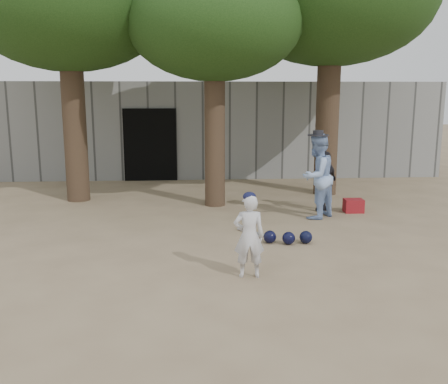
{
  "coord_description": "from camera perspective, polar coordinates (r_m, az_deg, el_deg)",
  "views": [
    {
      "loc": [
        0.02,
        -7.51,
        2.64
      ],
      "look_at": [
        0.6,
        1.0,
        0.95
      ],
      "focal_mm": 40.0,
      "sensor_mm": 36.0,
      "label": 1
    }
  ],
  "objects": [
    {
      "name": "bat_pile",
      "position": [
        9.52,
        3.59,
        -4.75
      ],
      "size": [
        0.65,
        0.73,
        0.06
      ],
      "color": "#ABABB2",
      "rests_on": "ground"
    },
    {
      "name": "spectator_dark",
      "position": [
        11.5,
        11.53,
        1.19
      ],
      "size": [
        0.81,
        0.81,
        1.37
      ],
      "primitive_type": "imported",
      "rotation": [
        0.0,
        0.0,
        3.93
      ],
      "color": "black",
      "rests_on": "ground"
    },
    {
      "name": "boy_player",
      "position": [
        7.23,
        2.88,
        -5.07
      ],
      "size": [
        0.46,
        0.31,
        1.23
      ],
      "primitive_type": "imported",
      "rotation": [
        0.0,
        0.0,
        3.11
      ],
      "color": "silver",
      "rests_on": "ground"
    },
    {
      "name": "red_bag",
      "position": [
        11.64,
        14.58,
        -1.52
      ],
      "size": [
        0.43,
        0.33,
        0.3
      ],
      "primitive_type": "cube",
      "rotation": [
        0.0,
        0.0,
        -0.03
      ],
      "color": "maroon",
      "rests_on": "ground"
    },
    {
      "name": "spectator_blue",
      "position": [
        10.79,
        10.54,
        1.77
      ],
      "size": [
        1.11,
        1.1,
        1.81
      ],
      "primitive_type": "imported",
      "rotation": [
        0.0,
        0.0,
        3.88
      ],
      "color": "#90ADDE",
      "rests_on": "ground"
    },
    {
      "name": "back_building",
      "position": [
        17.88,
        -3.97,
        7.51
      ],
      "size": [
        16.0,
        5.24,
        3.0
      ],
      "color": "gray",
      "rests_on": "ground"
    },
    {
      "name": "helmet_row",
      "position": [
        9.01,
        7.34,
        -5.17
      ],
      "size": [
        0.87,
        0.33,
        0.23
      ],
      "color": "black",
      "rests_on": "ground"
    },
    {
      "name": "ground",
      "position": [
        7.96,
        -3.86,
        -8.18
      ],
      "size": [
        70.0,
        70.0,
        0.0
      ],
      "primitive_type": "plane",
      "color": "#937C5E",
      "rests_on": "ground"
    },
    {
      "name": "tree_row",
      "position": [
        12.72,
        -0.61,
        20.45
      ],
      "size": [
        11.4,
        5.8,
        6.69
      ],
      "color": "brown",
      "rests_on": "ground"
    }
  ]
}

